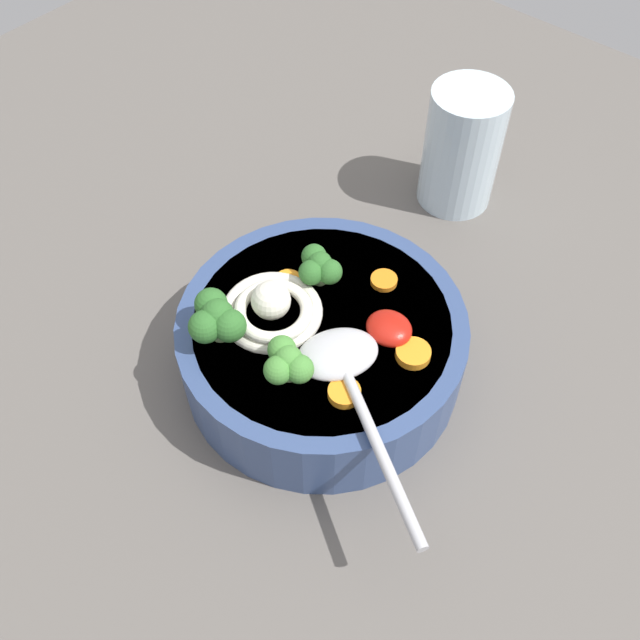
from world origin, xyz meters
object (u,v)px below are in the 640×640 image
(noodle_pile, at_px, (272,309))
(soup_spoon, at_px, (344,369))
(drinking_glass, at_px, (462,148))
(soup_bowl, at_px, (320,344))

(noodle_pile, xyz_separation_m, soup_spoon, (0.07, -0.01, -0.00))
(soup_spoon, xyz_separation_m, drinking_glass, (-0.08, 0.27, -0.01))
(noodle_pile, relative_size, drinking_glass, 0.71)
(soup_bowl, height_order, drinking_glass, drinking_glass)
(drinking_glass, bearing_deg, noodle_pile, -88.96)
(soup_spoon, bearing_deg, drinking_glass, 136.75)
(soup_spoon, relative_size, drinking_glass, 1.39)
(soup_spoon, distance_m, drinking_glass, 0.28)
(noodle_pile, distance_m, drinking_glass, 0.26)
(noodle_pile, xyz_separation_m, drinking_glass, (-0.00, 0.26, -0.01))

